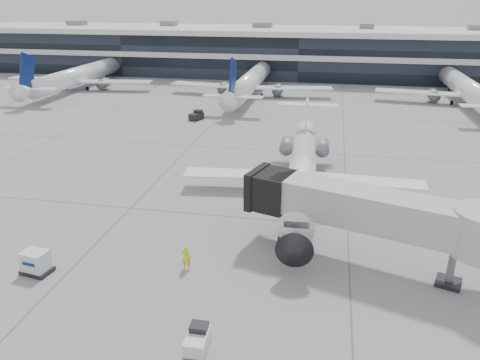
% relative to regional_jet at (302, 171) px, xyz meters
% --- Properties ---
extents(ground, '(220.00, 220.00, 0.00)m').
position_rel_regional_jet_xyz_m(ground, '(-5.50, -6.79, -2.37)').
color(ground, gray).
rests_on(ground, ground).
extents(terminal, '(170.00, 22.00, 10.00)m').
position_rel_regional_jet_xyz_m(terminal, '(-5.50, 75.21, 2.63)').
color(terminal, black).
rests_on(terminal, ground).
extents(bg_jet_left, '(32.00, 40.00, 9.60)m').
position_rel_regional_jet_xyz_m(bg_jet_left, '(-50.50, 48.21, -2.37)').
color(bg_jet_left, white).
rests_on(bg_jet_left, ground).
extents(bg_jet_center, '(32.00, 40.00, 9.60)m').
position_rel_regional_jet_xyz_m(bg_jet_center, '(-13.50, 48.21, -2.37)').
color(bg_jet_center, white).
rests_on(bg_jet_center, ground).
extents(bg_jet_right, '(32.00, 40.00, 9.60)m').
position_rel_regional_jet_xyz_m(bg_jet_right, '(26.50, 48.21, -2.37)').
color(bg_jet_right, white).
rests_on(bg_jet_right, ground).
extents(regional_jet, '(24.15, 30.09, 6.95)m').
position_rel_regional_jet_xyz_m(regional_jet, '(0.00, 0.00, 0.00)').
color(regional_jet, white).
rests_on(regional_jet, ground).
extents(jet_bridge, '(18.14, 8.73, 5.94)m').
position_rel_regional_jet_xyz_m(jet_bridge, '(6.36, -12.67, 1.96)').
color(jet_bridge, '#BBBEC0').
rests_on(jet_bridge, ground).
extents(ramp_worker, '(0.76, 0.59, 1.87)m').
position_rel_regional_jet_xyz_m(ramp_worker, '(-7.23, -15.79, -1.44)').
color(ramp_worker, yellow).
rests_on(ramp_worker, ground).
extents(baggage_tug, '(1.24, 2.04, 1.28)m').
position_rel_regional_jet_xyz_m(baggage_tug, '(-4.15, -23.60, -1.80)').
color(baggage_tug, silver).
rests_on(baggage_tug, ground).
extents(cargo_uld, '(2.25, 1.81, 1.68)m').
position_rel_regional_jet_xyz_m(cargo_uld, '(-17.66, -18.39, -1.53)').
color(cargo_uld, black).
rests_on(cargo_uld, ground).
extents(traffic_cone, '(0.40, 0.40, 0.57)m').
position_rel_regional_jet_xyz_m(traffic_cone, '(-4.73, 0.79, -2.11)').
color(traffic_cone, orange).
rests_on(traffic_cone, ground).
extents(far_tug, '(2.18, 2.72, 1.51)m').
position_rel_regional_jet_xyz_m(far_tug, '(-18.66, 26.82, -1.70)').
color(far_tug, black).
rests_on(far_tug, ground).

